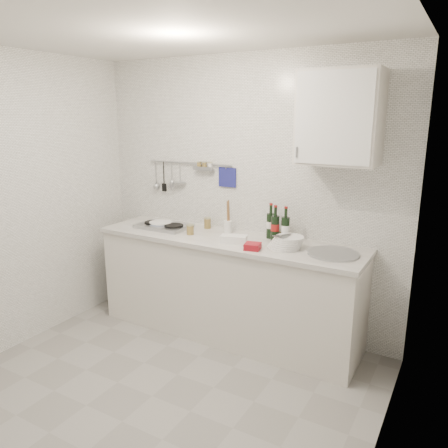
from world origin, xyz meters
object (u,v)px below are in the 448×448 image
(wall_cabinet, at_px, (340,118))
(wine_bottles, at_px, (277,223))
(plate_stack_sink, at_px, (286,242))
(utensil_crock, at_px, (228,225))
(plate_stack_hob, at_px, (160,224))

(wall_cabinet, bearing_deg, wine_bottles, 177.79)
(plate_stack_sink, bearing_deg, wine_bottles, 133.12)
(wine_bottles, xyz_separation_m, utensil_crock, (-0.49, 0.01, -0.08))
(plate_stack_hob, bearing_deg, utensil_crock, 10.97)
(wine_bottles, relative_size, utensil_crock, 1.00)
(wall_cabinet, distance_m, utensil_crock, 1.37)
(wine_bottles, bearing_deg, plate_stack_hob, -173.97)
(plate_stack_sink, height_order, utensil_crock, utensil_crock)
(wall_cabinet, height_order, plate_stack_hob, wall_cabinet)
(wall_cabinet, bearing_deg, plate_stack_sink, -155.52)
(plate_stack_sink, distance_m, wine_bottles, 0.25)
(plate_stack_hob, height_order, wine_bottles, wine_bottles)
(utensil_crock, bearing_deg, plate_stack_hob, -169.03)
(wall_cabinet, relative_size, plate_stack_sink, 2.43)
(plate_stack_sink, relative_size, wine_bottles, 0.93)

